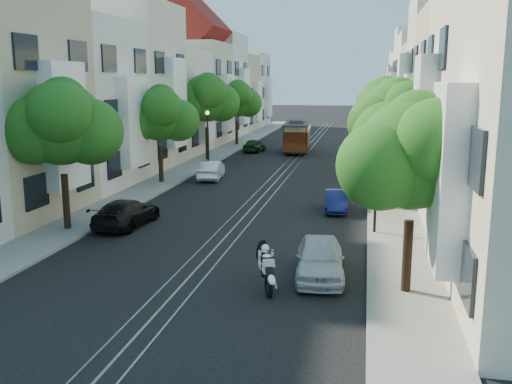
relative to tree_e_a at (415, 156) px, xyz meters
The scene contains 27 objects.
ground 32.17m from the tree_e_a, 103.17° to the left, with size 200.00×200.00×0.00m, color black.
sidewalk_east 31.33m from the tree_e_a, 90.02° to the left, with size 2.50×80.00×0.12m, color gray.
sidewalk_west 34.52m from the tree_e_a, 115.07° to the left, with size 2.50×80.00×0.12m, color gray.
rail_left 32.29m from the tree_e_a, 104.13° to the left, with size 0.06×80.00×0.02m, color gray.
rail_slot 32.16m from the tree_e_a, 103.17° to the left, with size 0.06×80.00×0.02m, color gray.
rail_right 32.04m from the tree_e_a, 102.21° to the left, with size 0.06×80.00×0.02m, color gray.
lane_line 32.16m from the tree_e_a, 103.17° to the left, with size 0.08×80.00×0.01m, color tan.
townhouses_east 31.29m from the tree_e_a, 81.53° to the left, with size 7.75×72.00×12.00m.
townhouses_west 36.38m from the tree_e_a, 121.73° to the left, with size 7.75×72.00×11.76m.
tree_e_a is the anchor object (origin of this frame).
tree_e_b 12.00m from the tree_e_a, 90.00° to the left, with size 4.93×4.08×6.68m.
tree_e_c 23.00m from the tree_e_a, 90.00° to the left, with size 4.84×3.99×6.52m.
tree_e_d 34.00m from the tree_e_a, 90.00° to the left, with size 5.01×4.16×6.85m.
tree_w_a 15.25m from the tree_e_a, 160.85° to the left, with size 4.93×4.08×6.68m.
tree_w_b 22.28m from the tree_e_a, 130.27° to the left, with size 4.72×3.87×6.27m.
tree_w_c 31.49m from the tree_e_a, 117.22° to the left, with size 5.13×4.28×7.09m.
tree_w_d 41.57m from the tree_e_a, 110.27° to the left, with size 4.84×3.99×6.52m.
lamp_east 7.26m from the tree_e_a, 97.79° to the left, with size 0.32×0.32×4.16m.
lamp_west 28.51m from the tree_e_a, 118.45° to the left, with size 0.32×0.32×4.16m.
sportbike_rider 5.71m from the tree_e_a, behind, with size 0.85×1.97×1.55m.
cable_car 36.04m from the tree_e_a, 102.47° to the left, with size 2.59×7.29×2.76m.
parked_car_e_near 4.80m from the tree_e_a, 160.03° to the left, with size 1.61×4.01×1.37m, color silver.
parked_car_e_mid 12.22m from the tree_e_a, 104.29° to the left, with size 1.12×3.21×1.06m, color #0D1445.
parked_car_e_far 33.11m from the tree_e_a, 93.25° to the left, with size 2.13×4.61×1.28m, color maroon.
parked_car_w_near 14.23m from the tree_e_a, 152.67° to the left, with size 1.76×4.34×1.26m, color black.
parked_car_w_mid 22.76m from the tree_e_a, 121.36° to the left, with size 1.35×3.86×1.27m, color white.
parked_car_w_far 36.31m from the tree_e_a, 108.84° to the left, with size 1.43×3.57×1.21m, color black.
Camera 1 is at (5.81, -20.67, 6.69)m, focal length 40.00 mm.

